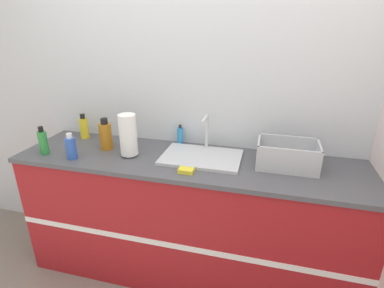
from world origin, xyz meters
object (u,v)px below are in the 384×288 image
paper_towel_roll (128,135)px  bottle_blue (71,147)px  dish_rack (287,157)px  soap_dispenser (180,136)px  sink (202,156)px  bottle_green (43,142)px  bottle_amber (106,136)px  bottle_yellow (84,128)px

paper_towel_roll → bottle_blue: paper_towel_roll is taller
dish_rack → soap_dispenser: (-0.74, 0.18, 0.01)m
sink → bottle_blue: size_ratio=2.96×
bottle_green → bottle_blue: bottle_green is taller
bottle_green → soap_dispenser: bearing=25.5°
bottle_blue → soap_dispenser: 0.74m
bottle_amber → soap_dispenser: size_ratio=1.51×
bottle_amber → bottle_blue: bearing=-123.8°
bottle_amber → bottle_yellow: bearing=151.0°
paper_towel_roll → soap_dispenser: size_ratio=1.91×
paper_towel_roll → bottle_blue: 0.37m
dish_rack → bottle_blue: (-1.35, -0.23, 0.02)m
paper_towel_roll → bottle_amber: bearing=162.1°
bottle_amber → bottle_green: bearing=-152.6°
bottle_yellow → soap_dispenser: size_ratio=1.28×
sink → dish_rack: size_ratio=1.41×
paper_towel_roll → soap_dispenser: (0.27, 0.28, -0.08)m
bottle_blue → bottle_amber: bearing=56.2°
sink → dish_rack: sink is taller
bottle_blue → bottle_green: bearing=175.7°
sink → soap_dispenser: sink is taller
dish_rack → bottle_yellow: (-1.49, 0.12, 0.02)m
bottle_yellow → dish_rack: bearing=-4.8°
paper_towel_roll → bottle_blue: (-0.34, -0.14, -0.07)m
bottle_amber → bottle_green: 0.41m
bottle_green → bottle_blue: bearing=-4.3°
bottle_amber → soap_dispenser: (0.48, 0.21, -0.03)m
bottle_amber → bottle_blue: bottle_amber is taller
bottle_amber → bottle_blue: (-0.14, -0.20, -0.02)m
sink → bottle_amber: size_ratio=2.29×
sink → bottle_yellow: (-0.95, 0.14, 0.07)m
paper_towel_roll → bottle_green: bearing=-168.0°
dish_rack → soap_dispenser: 0.76m
paper_towel_roll → bottle_green: (-0.57, -0.12, -0.06)m
soap_dispenser → bottle_blue: bearing=-145.8°
sink → soap_dispenser: size_ratio=3.45×
sink → bottle_blue: bearing=-165.2°
sink → soap_dispenser: (-0.21, 0.20, 0.05)m
bottle_yellow → bottle_green: (-0.09, -0.34, 0.00)m
dish_rack → paper_towel_roll: bearing=-174.6°
paper_towel_roll → bottle_yellow: bearing=155.5°
bottle_green → dish_rack: bearing=7.8°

